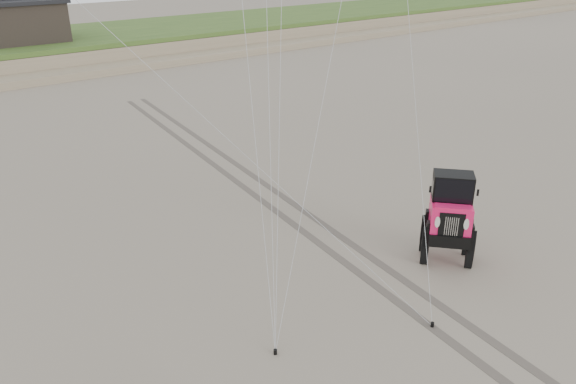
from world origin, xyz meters
name	(u,v)px	position (x,y,z in m)	size (l,w,h in m)	color
ground	(403,324)	(0.00, 0.00, 0.00)	(160.00, 160.00, 0.00)	#6B6054
cabin	(14,19)	(2.00, 37.00, 3.24)	(6.40, 5.40, 3.35)	black
jeep	(448,228)	(3.14, 1.17, 1.01)	(2.33, 5.40, 2.01)	#E81857
stake_main	(275,352)	(-2.95, 1.05, 0.06)	(0.08, 0.08, 0.12)	black
stake_aux	(432,325)	(0.44, -0.49, 0.06)	(0.08, 0.08, 0.12)	black
tire_tracks	(265,193)	(2.00, 8.00, 0.00)	(5.22, 29.74, 0.01)	#4C443D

